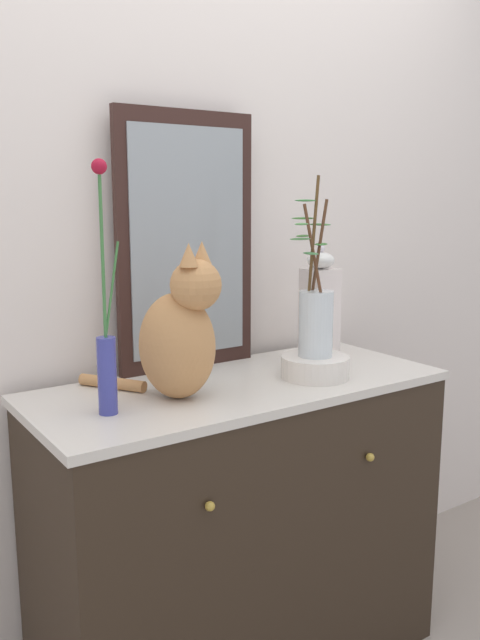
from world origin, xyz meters
TOP-DOWN VIEW (x-y plane):
  - wall_back at (0.00, 0.33)m, footprint 4.40×0.08m
  - sideboard at (0.00, -0.00)m, footprint 1.19×0.53m
  - mirror_leaning at (-0.03, 0.23)m, footprint 0.45×0.03m
  - cat_sitting at (-0.21, -0.03)m, footprint 0.31×0.40m
  - vase_slim_green at (-0.42, -0.05)m, footprint 0.07×0.05m
  - bowl_porcelain at (0.21, -0.08)m, footprint 0.20×0.20m
  - vase_glass_clear at (0.21, -0.08)m, footprint 0.19×0.15m
  - jar_lidded_porcelain at (0.35, 0.06)m, footprint 0.10×0.10m

SIDE VIEW (x-z plane):
  - sideboard at x=0.00m, z-range 0.00..0.89m
  - bowl_porcelain at x=0.21m, z-range 0.89..0.96m
  - vase_slim_green at x=-0.42m, z-range 0.75..1.35m
  - cat_sitting at x=-0.21m, z-range 0.86..1.27m
  - jar_lidded_porcelain at x=0.35m, z-range 0.88..1.25m
  - vase_glass_clear at x=0.21m, z-range 0.82..1.33m
  - mirror_leaning at x=-0.03m, z-range 0.89..1.66m
  - wall_back at x=0.00m, z-range 0.00..2.60m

